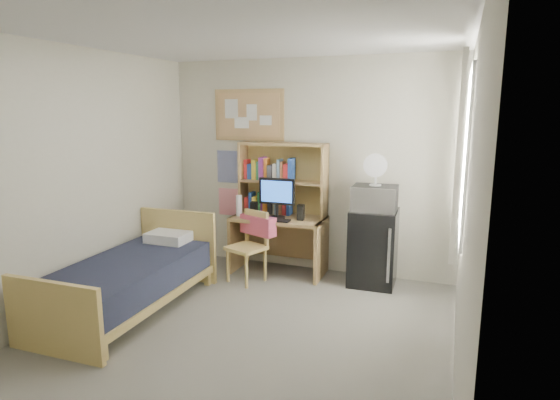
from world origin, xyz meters
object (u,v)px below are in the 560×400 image
at_px(speaker_right, 301,212).
at_px(bed, 128,286).
at_px(speaker_left, 254,209).
at_px(monitor, 277,199).
at_px(bulletin_board, 249,115).
at_px(mini_fridge, 373,247).
at_px(desk_chair, 246,247).
at_px(microwave, 375,198).
at_px(desk_fan, 376,171).
at_px(desk, 279,245).

bearing_deg(speaker_right, bed, -131.59).
bearing_deg(speaker_left, monitor, 0.00).
distance_m(bulletin_board, bed, 2.55).
relative_size(mini_fridge, monitor, 1.86).
distance_m(mini_fridge, monitor, 1.26).
bearing_deg(bulletin_board, speaker_right, -22.78).
xyz_separation_m(desk_chair, microwave, (1.39, 0.43, 0.60)).
bearing_deg(bulletin_board, mini_fridge, -8.95).
height_order(bed, desk_fan, desk_fan).
bearing_deg(bed, speaker_left, 63.73).
xyz_separation_m(bulletin_board, speaker_left, (0.21, -0.35, -1.13)).
height_order(bulletin_board, desk_fan, bulletin_board).
height_order(desk_chair, speaker_left, speaker_left).
height_order(mini_fridge, monitor, monitor).
bearing_deg(bulletin_board, desk, -29.26).
bearing_deg(speaker_right, bulletin_board, 156.27).
height_order(desk_chair, monitor, monitor).
distance_m(mini_fridge, microwave, 0.58).
bearing_deg(desk_chair, microwave, 37.75).
bearing_deg(speaker_left, desk, 11.31).
xyz_separation_m(bulletin_board, microwave, (1.66, -0.28, -0.90)).
bearing_deg(mini_fridge, bulletin_board, 169.23).
bearing_deg(monitor, speaker_right, 0.00).
bearing_deg(monitor, speaker_left, -180.00).
distance_m(bed, speaker_left, 1.76).
bearing_deg(bed, microwave, 35.10).
height_order(desk_chair, speaker_right, speaker_right).
bearing_deg(desk_fan, desk_chair, -164.56).
relative_size(bulletin_board, mini_fridge, 1.07).
distance_m(mini_fridge, speaker_left, 1.49).
relative_size(desk, speaker_left, 6.27).
distance_m(desk, microwave, 1.33).
bearing_deg(speaker_left, bed, -116.04).
distance_m(bulletin_board, desk, 1.67).
bearing_deg(microwave, desk_chair, -164.56).
distance_m(desk_chair, microwave, 1.58).
distance_m(bed, desk_fan, 2.88).
height_order(desk_chair, bed, desk_chair).
xyz_separation_m(desk_chair, monitor, (0.24, 0.37, 0.52)).
xyz_separation_m(desk_chair, speaker_left, (-0.06, 0.36, 0.38)).
height_order(desk, desk_fan, desk_fan).
bearing_deg(mini_fridge, speaker_left, -178.31).
distance_m(mini_fridge, bed, 2.70).
relative_size(desk_chair, microwave, 1.71).
bearing_deg(speaker_right, monitor, -180.00).
bearing_deg(speaker_right, speaker_left, -180.00).
bearing_deg(bulletin_board, monitor, -34.09).
bearing_deg(microwave, desk, 178.37).
distance_m(desk_chair, speaker_right, 0.76).
xyz_separation_m(desk_chair, speaker_right, (0.54, 0.37, 0.38)).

